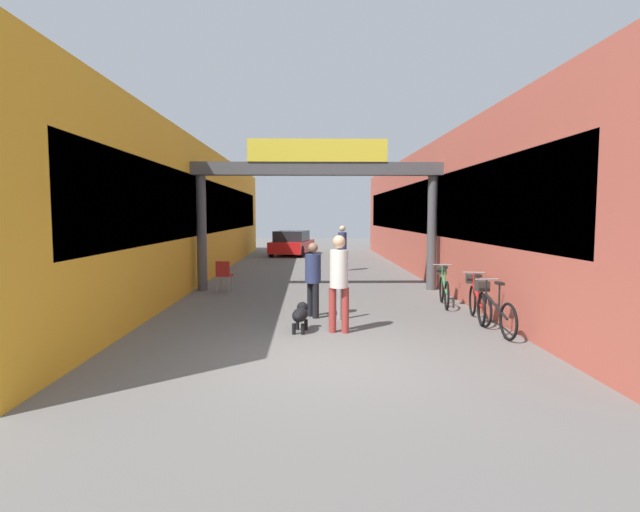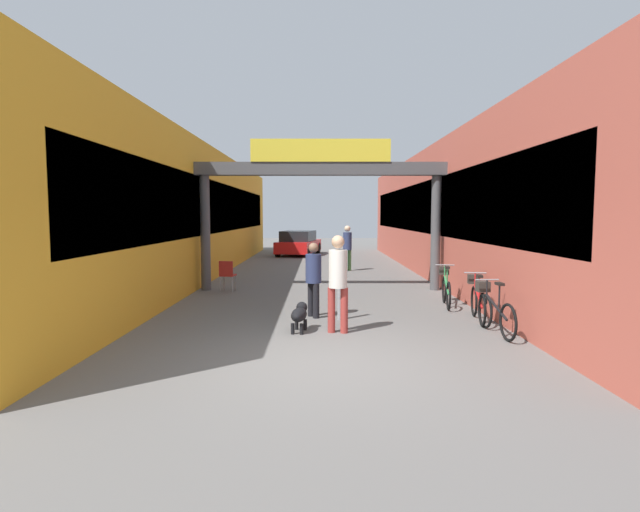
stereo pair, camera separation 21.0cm
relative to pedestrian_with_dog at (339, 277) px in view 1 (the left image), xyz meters
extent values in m
plane|color=#605E5B|center=(-0.32, -1.86, -1.05)|extent=(80.00, 80.00, 0.00)
cube|color=gold|center=(-5.42, 9.14, 1.18)|extent=(3.00, 26.00, 4.47)
cube|color=black|center=(-3.94, 9.14, 1.40)|extent=(0.04, 23.40, 1.79)
cube|color=#B25142|center=(4.78, 9.14, 1.18)|extent=(3.00, 26.00, 4.47)
cube|color=black|center=(3.30, 9.14, 1.40)|extent=(0.04, 23.40, 1.79)
cylinder|color=#4C4C4F|center=(-3.67, 5.32, 0.61)|extent=(0.28, 0.28, 3.33)
cylinder|color=#4C4C4F|center=(3.03, 5.32, 0.61)|extent=(0.28, 0.28, 3.33)
cube|color=#4C4C4F|center=(-0.32, 5.32, 2.46)|extent=(7.40, 0.44, 0.36)
cube|color=yellow|center=(-0.32, 5.12, 2.96)|extent=(3.96, 0.10, 0.64)
cylinder|color=#99332D|center=(-0.12, 0.02, -0.63)|extent=(0.16, 0.16, 0.85)
cylinder|color=#99332D|center=(0.12, -0.02, -0.63)|extent=(0.16, 0.16, 0.85)
cylinder|color=silver|center=(0.00, 0.00, 0.15)|extent=(0.40, 0.40, 0.70)
sphere|color=tan|center=(0.00, 0.00, 0.65)|extent=(0.28, 0.28, 0.24)
cylinder|color=black|center=(-0.41, 1.32, -0.68)|extent=(0.19, 0.19, 0.74)
cylinder|color=black|center=(-0.53, 1.53, -0.68)|extent=(0.19, 0.19, 0.74)
cylinder|color=navy|center=(-0.47, 1.42, 0.00)|extent=(0.46, 0.46, 0.62)
sphere|color=#8C664C|center=(-0.47, 1.42, 0.44)|extent=(0.28, 0.28, 0.21)
cylinder|color=#4C7F47|center=(0.65, 10.22, -0.64)|extent=(0.20, 0.20, 0.83)
cylinder|color=#4C7F47|center=(0.83, 10.37, -0.64)|extent=(0.20, 0.20, 0.83)
cylinder|color=navy|center=(0.74, 10.29, 0.12)|extent=(0.48, 0.48, 0.68)
sphere|color=beige|center=(0.74, 10.29, 0.61)|extent=(0.33, 0.33, 0.23)
ellipsoid|color=black|center=(-0.73, 0.05, -0.72)|extent=(0.37, 0.67, 0.25)
sphere|color=black|center=(-0.68, 0.33, -0.64)|extent=(0.24, 0.24, 0.21)
sphere|color=white|center=(-0.70, 0.24, -0.74)|extent=(0.17, 0.17, 0.15)
cylinder|color=black|center=(-0.78, 0.25, -0.95)|extent=(0.08, 0.08, 0.20)
cylinder|color=black|center=(-0.61, 0.23, -0.95)|extent=(0.08, 0.08, 0.20)
cylinder|color=black|center=(-0.84, -0.12, -0.95)|extent=(0.08, 0.08, 0.20)
cylinder|color=black|center=(-0.67, -0.15, -0.95)|extent=(0.08, 0.08, 0.20)
torus|color=black|center=(2.87, 0.37, -0.72)|extent=(0.09, 0.67, 0.67)
torus|color=black|center=(2.93, -0.65, -0.72)|extent=(0.09, 0.67, 0.67)
cube|color=black|center=(2.90, -0.14, -0.54)|extent=(0.09, 0.94, 0.34)
cylinder|color=black|center=(2.91, -0.26, -0.32)|extent=(0.03, 0.03, 0.42)
cube|color=black|center=(2.91, -0.26, -0.10)|extent=(0.11, 0.23, 0.05)
cylinder|color=black|center=(2.87, 0.31, -0.34)|extent=(0.03, 0.03, 0.46)
cylinder|color=gray|center=(2.87, 0.31, -0.10)|extent=(0.46, 0.06, 0.03)
cube|color=#332D28|center=(2.86, 0.51, -0.26)|extent=(0.25, 0.21, 0.20)
torus|color=black|center=(3.01, 1.51, -0.72)|extent=(0.15, 0.67, 0.67)
torus|color=black|center=(2.86, 0.50, -0.72)|extent=(0.15, 0.67, 0.67)
cube|color=red|center=(2.93, 1.00, -0.54)|extent=(0.17, 0.94, 0.34)
cylinder|color=red|center=(2.91, 0.89, -0.32)|extent=(0.04, 0.04, 0.42)
cube|color=black|center=(2.91, 0.89, -0.10)|extent=(0.13, 0.23, 0.05)
cylinder|color=red|center=(3.00, 1.45, -0.34)|extent=(0.04, 0.04, 0.46)
cylinder|color=gray|center=(3.00, 1.45, -0.10)|extent=(0.46, 0.09, 0.03)
cube|color=#332D28|center=(3.03, 1.65, -0.26)|extent=(0.27, 0.23, 0.20)
torus|color=black|center=(2.78, 3.18, -0.72)|extent=(0.15, 0.67, 0.67)
torus|color=black|center=(2.63, 2.18, -0.72)|extent=(0.15, 0.67, 0.67)
cube|color=#338C4C|center=(2.70, 2.68, -0.54)|extent=(0.17, 0.94, 0.34)
cylinder|color=#338C4C|center=(2.68, 2.56, -0.32)|extent=(0.04, 0.04, 0.42)
cube|color=black|center=(2.68, 2.56, -0.10)|extent=(0.13, 0.23, 0.05)
cylinder|color=#338C4C|center=(2.77, 3.13, -0.34)|extent=(0.04, 0.04, 0.46)
cylinder|color=gray|center=(2.77, 3.13, -0.10)|extent=(0.46, 0.10, 0.03)
cube|color=#332D28|center=(2.80, 3.32, -0.26)|extent=(0.27, 0.23, 0.20)
cylinder|color=gray|center=(0.08, 1.16, -0.54)|extent=(0.10, 0.10, 1.02)
sphere|color=gray|center=(0.08, 1.16, 0.00)|extent=(0.10, 0.10, 0.10)
cylinder|color=gray|center=(-3.12, 5.21, -0.83)|extent=(0.03, 0.03, 0.45)
cylinder|color=gray|center=(-2.78, 5.17, -0.83)|extent=(0.03, 0.03, 0.45)
cylinder|color=gray|center=(-3.16, 4.88, -0.83)|extent=(0.03, 0.03, 0.45)
cylinder|color=gray|center=(-2.82, 4.84, -0.83)|extent=(0.03, 0.03, 0.45)
cube|color=#B2231E|center=(-2.97, 5.02, -0.58)|extent=(0.45, 0.45, 0.04)
cube|color=#B2231E|center=(-2.99, 4.85, -0.36)|extent=(0.40, 0.09, 0.40)
cube|color=red|center=(-1.49, 18.06, -0.57)|extent=(2.46, 4.25, 0.60)
cube|color=#1E2328|center=(-1.52, 17.91, 0.00)|extent=(1.95, 2.45, 0.55)
cylinder|color=black|center=(-2.01, 19.63, -0.75)|extent=(0.31, 0.63, 0.60)
cylinder|color=black|center=(-0.44, 19.33, -0.75)|extent=(0.31, 0.63, 0.60)
cylinder|color=black|center=(-2.54, 16.78, -0.75)|extent=(0.31, 0.63, 0.60)
cylinder|color=black|center=(-0.98, 16.48, -0.75)|extent=(0.31, 0.63, 0.60)
camera|label=1|loc=(-0.54, -9.16, 1.14)|focal=28.00mm
camera|label=2|loc=(-0.33, -9.16, 1.14)|focal=28.00mm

